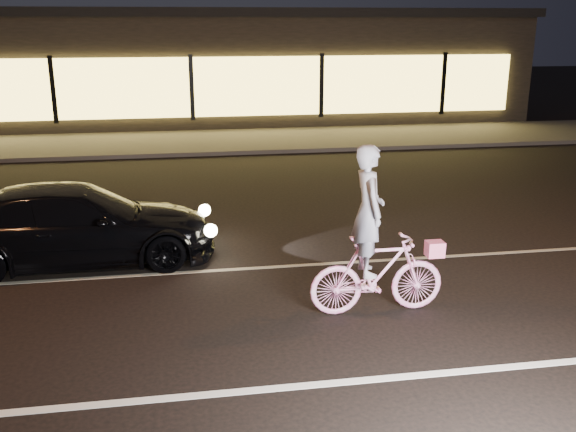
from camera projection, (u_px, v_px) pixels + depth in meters
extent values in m
plane|color=black|center=(224.00, 328.00, 8.19)|extent=(90.00, 90.00, 0.00)
cube|color=silver|center=(234.00, 392.00, 6.77)|extent=(60.00, 0.12, 0.01)
cube|color=gray|center=(215.00, 271.00, 10.07)|extent=(60.00, 0.10, 0.01)
cube|color=#383533|center=(195.00, 142.00, 20.44)|extent=(30.00, 4.00, 0.12)
cube|color=black|center=(189.00, 67.00, 25.53)|extent=(25.00, 8.00, 4.00)
cube|color=black|center=(186.00, 13.00, 24.93)|extent=(25.40, 8.40, 0.30)
cube|color=#FFD759|center=(192.00, 87.00, 21.78)|extent=(23.00, 0.15, 2.00)
cube|color=black|center=(53.00, 90.00, 20.99)|extent=(0.15, 0.08, 2.20)
cube|color=black|center=(192.00, 88.00, 21.70)|extent=(0.15, 0.08, 2.20)
cube|color=black|center=(321.00, 85.00, 22.41)|extent=(0.15, 0.08, 2.20)
cube|color=black|center=(443.00, 83.00, 23.12)|extent=(0.15, 0.08, 2.20)
imported|color=#FF40AA|center=(377.00, 274.00, 8.50)|extent=(1.82, 0.51, 1.10)
imported|color=white|center=(368.00, 211.00, 8.21)|extent=(0.41, 0.63, 1.72)
cube|color=#FF427F|center=(435.00, 249.00, 8.53)|extent=(0.23, 0.19, 0.21)
imported|color=black|center=(77.00, 225.00, 10.27)|extent=(4.45, 1.96, 1.27)
sphere|color=#FFF2BF|center=(205.00, 210.00, 11.24)|extent=(0.21, 0.21, 0.21)
sphere|color=#FFF2BF|center=(211.00, 231.00, 10.15)|extent=(0.21, 0.21, 0.21)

